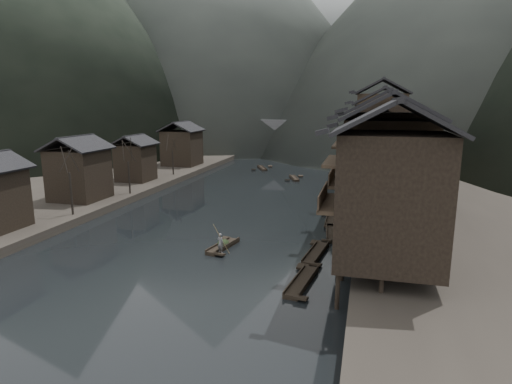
% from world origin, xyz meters
% --- Properties ---
extents(water, '(300.00, 300.00, 0.00)m').
position_xyz_m(water, '(0.00, 0.00, 0.00)').
color(water, black).
rests_on(water, ground).
extents(right_bank, '(40.00, 200.00, 1.80)m').
position_xyz_m(right_bank, '(35.00, 40.00, 0.90)').
color(right_bank, '#2D2823').
rests_on(right_bank, ground).
extents(left_bank, '(40.00, 200.00, 1.20)m').
position_xyz_m(left_bank, '(-35.00, 40.00, 0.60)').
color(left_bank, '#2D2823').
rests_on(left_bank, ground).
extents(stilt_houses, '(9.00, 67.60, 17.01)m').
position_xyz_m(stilt_houses, '(17.28, 18.95, 9.01)').
color(stilt_houses, black).
rests_on(stilt_houses, ground).
extents(left_houses, '(8.10, 53.20, 8.73)m').
position_xyz_m(left_houses, '(-20.50, 20.12, 5.66)').
color(left_houses, black).
rests_on(left_houses, left_bank).
extents(bare_trees, '(3.61, 45.57, 7.22)m').
position_xyz_m(bare_trees, '(-17.00, 6.33, 6.24)').
color(bare_trees, black).
rests_on(bare_trees, left_bank).
extents(moored_sampans, '(3.20, 67.12, 0.47)m').
position_xyz_m(moored_sampans, '(12.05, 24.06, 0.20)').
color(moored_sampans, black).
rests_on(moored_sampans, water).
extents(midriver_boats, '(11.39, 15.73, 0.45)m').
position_xyz_m(midriver_boats, '(-1.23, 42.24, 0.20)').
color(midriver_boats, black).
rests_on(midriver_boats, water).
extents(stone_bridge, '(40.00, 6.00, 9.00)m').
position_xyz_m(stone_bridge, '(-0.00, 72.00, 5.11)').
color(stone_bridge, '#4C4C4F').
rests_on(stone_bridge, ground).
extents(hills, '(320.00, 380.00, 106.16)m').
position_xyz_m(hills, '(4.86, 165.79, 50.01)').
color(hills, black).
rests_on(hills, ground).
extents(hero_sampan, '(1.97, 5.09, 0.44)m').
position_xyz_m(hero_sampan, '(2.94, -0.92, 0.20)').
color(hero_sampan, black).
rests_on(hero_sampan, water).
extents(cargo_heap, '(1.11, 1.45, 0.66)m').
position_xyz_m(cargo_heap, '(2.89, -0.69, 0.77)').
color(cargo_heap, black).
rests_on(cargo_heap, hero_sampan).
extents(boatman, '(0.78, 0.64, 1.82)m').
position_xyz_m(boatman, '(3.30, -2.64, 1.35)').
color(boatman, slate).
rests_on(boatman, hero_sampan).
extents(bamboo_pole, '(1.31, 1.34, 3.40)m').
position_xyz_m(bamboo_pole, '(3.50, -2.64, 3.96)').
color(bamboo_pole, '#8C7A51').
rests_on(bamboo_pole, boatman).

